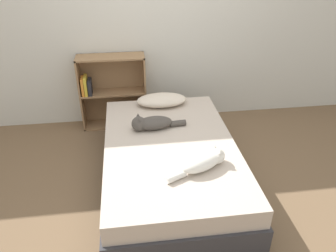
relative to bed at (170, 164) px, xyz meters
name	(u,v)px	position (x,y,z in m)	size (l,w,h in m)	color
ground_plane	(170,182)	(0.00, 0.00, -0.22)	(8.00, 8.00, 0.00)	brown
wall_back	(154,19)	(0.00, 1.38, 1.03)	(8.00, 0.06, 2.50)	silver
bed	(170,164)	(0.00, 0.00, 0.00)	(1.21, 1.91, 0.45)	#333338
pillow	(162,100)	(0.01, 0.78, 0.29)	(0.55, 0.29, 0.12)	beige
cat_light	(204,162)	(0.22, -0.39, 0.29)	(0.52, 0.32, 0.15)	white
cat_dark	(151,123)	(-0.14, 0.28, 0.29)	(0.53, 0.19, 0.16)	#47423D
bookshelf	(111,90)	(-0.55, 1.25, 0.23)	(0.78, 0.26, 0.89)	#8E6B47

